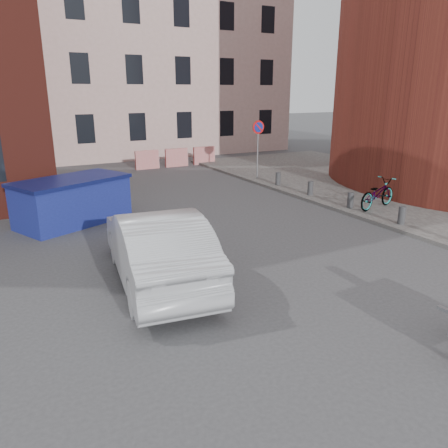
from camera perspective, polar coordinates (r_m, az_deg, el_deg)
ground at (r=9.91m, az=4.37°, el=-7.25°), size 120.00×120.00×0.00m
sidewalk at (r=19.30m, az=23.48°, el=3.65°), size 9.00×24.00×0.12m
building_pink at (r=31.67m, az=-8.54°, el=22.20°), size 16.00×8.00×14.00m
no_parking_sign at (r=20.36m, az=4.47°, el=11.22°), size 0.60×0.09×2.65m
bollards at (r=15.91m, az=16.19°, el=3.02°), size 0.22×9.02×0.55m
barriers at (r=24.61m, az=-6.21°, el=8.63°), size 4.70×0.18×1.00m
dumpster at (r=14.63m, az=-19.18°, el=2.89°), size 3.87×3.04×1.44m
silver_car at (r=9.64m, az=-8.69°, el=-2.90°), size 2.37×5.11×1.62m
bicycle at (r=16.10m, az=19.39°, el=3.76°), size 2.06×1.09×1.03m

